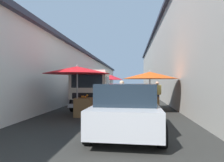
% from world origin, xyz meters
% --- Properties ---
extents(ground, '(90.00, 90.00, 0.00)m').
position_xyz_m(ground, '(13.50, 0.00, 0.00)').
color(ground, '#282826').
extents(building_left_whitewash, '(49.80, 7.50, 4.24)m').
position_xyz_m(building_left_whitewash, '(15.75, 6.77, 2.13)').
color(building_left_whitewash, silver).
rests_on(building_left_whitewash, ground).
extents(building_right_concrete, '(49.80, 7.50, 6.91)m').
position_xyz_m(building_right_concrete, '(15.75, -6.77, 3.46)').
color(building_right_concrete, '#A39E93').
rests_on(building_right_concrete, ground).
extents(fruit_stall_near_right, '(2.50, 2.50, 2.31)m').
position_xyz_m(fruit_stall_near_right, '(18.08, 1.24, 1.77)').
color(fruit_stall_near_right, '#9E9EA3').
rests_on(fruit_stall_near_right, ground).
extents(fruit_stall_far_right, '(2.83, 2.83, 2.25)m').
position_xyz_m(fruit_stall_far_right, '(6.85, 1.36, 1.78)').
color(fruit_stall_far_right, '#9E9EA3').
rests_on(fruit_stall_far_right, ground).
extents(fruit_stall_mid_lane, '(2.37, 2.37, 2.18)m').
position_xyz_m(fruit_stall_mid_lane, '(12.09, 2.09, 1.64)').
color(fruit_stall_mid_lane, '#9E9EA3').
rests_on(fruit_stall_mid_lane, ground).
extents(fruit_stall_far_left, '(2.81, 2.81, 2.10)m').
position_xyz_m(fruit_stall_far_left, '(8.74, -1.85, 1.68)').
color(fruit_stall_far_left, '#9E9EA3').
rests_on(fruit_stall_far_left, ground).
extents(fruit_stall_near_left, '(2.35, 2.35, 2.26)m').
position_xyz_m(fruit_stall_near_left, '(15.77, 2.11, 1.69)').
color(fruit_stall_near_left, '#9E9EA3').
rests_on(fruit_stall_near_left, ground).
extents(hatchback_car, '(3.95, 2.01, 1.45)m').
position_xyz_m(hatchback_car, '(4.63, -0.80, 0.74)').
color(hatchback_car, '#ADAFB5').
rests_on(hatchback_car, ground).
extents(delivery_truck, '(4.93, 1.99, 2.08)m').
position_xyz_m(delivery_truck, '(9.04, 1.17, 1.04)').
color(delivery_truck, black).
rests_on(delivery_truck, ground).
extents(vendor_by_crates, '(0.60, 0.34, 1.58)m').
position_xyz_m(vendor_by_crates, '(7.85, -0.46, 0.90)').
color(vendor_by_crates, '#232328').
rests_on(vendor_by_crates, ground).
extents(vendor_in_shade, '(0.42, 0.52, 1.54)m').
position_xyz_m(vendor_in_shade, '(10.36, -2.40, 0.88)').
color(vendor_in_shade, navy).
rests_on(vendor_in_shade, ground).
extents(parked_scooter, '(1.65, 0.62, 1.14)m').
position_xyz_m(parked_scooter, '(6.81, -1.67, 0.45)').
color(parked_scooter, black).
rests_on(parked_scooter, ground).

